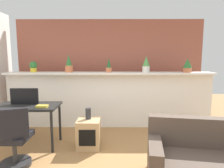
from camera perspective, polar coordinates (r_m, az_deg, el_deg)
name	(u,v)px	position (r m, az deg, el deg)	size (l,w,h in m)	color
divider_wall	(109,100)	(4.52, -0.79, -4.76)	(4.58, 0.16, 1.21)	white
plant_shelf	(109,73)	(4.39, -0.81, 3.14)	(4.58, 0.40, 0.04)	white
brick_wall_behind	(110,70)	(5.02, -0.66, 3.94)	(4.58, 0.10, 2.50)	#9E5442
potted_plant_0	(33,66)	(4.74, -21.72, 4.73)	(0.17, 0.17, 0.24)	gold
potted_plant_1	(69,65)	(4.49, -12.34, 5.47)	(0.17, 0.17, 0.39)	#C66B42
potted_plant_2	(109,66)	(4.35, -0.93, 5.13)	(0.13, 0.13, 0.32)	#C66B42
potted_plant_3	(146,64)	(4.43, 9.80, 5.64)	(0.16, 0.16, 0.36)	silver
potted_plant_4	(187,65)	(4.65, 20.92, 5.08)	(0.19, 0.19, 0.30)	#C66B42
desk	(27,110)	(3.82, -23.25, -6.85)	(1.10, 0.60, 0.75)	black
tv_monitor	(24,96)	(3.87, -23.92, -3.23)	(0.49, 0.04, 0.29)	black
office_chair	(14,142)	(3.24, -26.49, -14.84)	(0.51, 0.51, 0.91)	#262628
side_cube_shelf	(89,133)	(3.62, -6.75, -13.97)	(0.40, 0.41, 0.50)	tan
vase_on_shelf	(88,113)	(3.56, -6.85, -8.43)	(0.10, 0.10, 0.20)	#2D2D33
book_on_desk	(42,106)	(3.55, -19.48, -6.07)	(0.19, 0.12, 0.04)	gold
couch	(213,165)	(2.89, 27.02, -20.06)	(1.66, 0.99, 0.80)	brown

